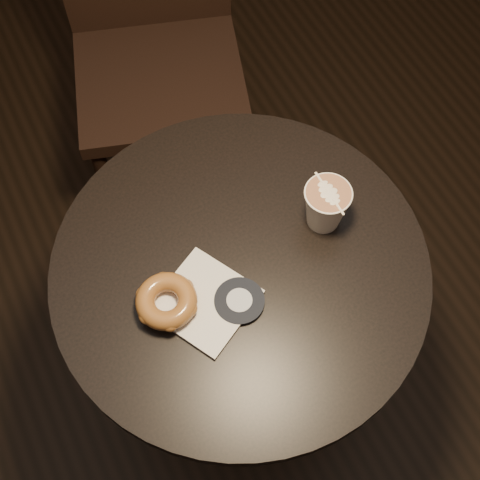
% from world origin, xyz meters
% --- Properties ---
extents(cafe_table, '(0.70, 0.70, 0.75)m').
position_xyz_m(cafe_table, '(0.00, 0.00, 0.55)').
color(cafe_table, black).
rests_on(cafe_table, ground).
extents(chair, '(0.55, 0.55, 1.10)m').
position_xyz_m(chair, '(0.15, 0.79, 0.61)').
color(chair, black).
rests_on(chair, ground).
extents(pastry_bag, '(0.21, 0.21, 0.01)m').
position_xyz_m(pastry_bag, '(-0.09, -0.04, 0.75)').
color(pastry_bag, silver).
rests_on(pastry_bag, cafe_table).
extents(doughnut, '(0.11, 0.11, 0.04)m').
position_xyz_m(doughnut, '(-0.15, -0.02, 0.78)').
color(doughnut, brown).
rests_on(doughnut, pastry_bag).
extents(latte_cup, '(0.09, 0.09, 0.10)m').
position_xyz_m(latte_cup, '(0.18, 0.01, 0.80)').
color(latte_cup, white).
rests_on(latte_cup, cafe_table).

